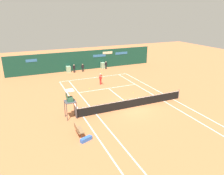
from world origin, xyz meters
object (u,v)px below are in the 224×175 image
Objects in this scene: equipment_bag at (87,139)px; player_bench at (78,129)px; ball_kid_left_post at (106,65)px; umpire_chair at (70,100)px; tennis_ball_by_sideline at (89,89)px; player_on_baseline at (101,78)px; ball_kid_right_post at (83,67)px; ball_kid_centre_post at (74,68)px; tennis_ball_near_service_line at (133,93)px.

player_bench is at bearing 108.83° from equipment_bag.
player_bench is 0.92× the size of ball_kid_left_post.
tennis_ball_by_sideline is at bearing 149.59° from umpire_chair.
player_bench is 21.16m from ball_kid_left_post.
player_on_baseline is 26.08× the size of tennis_ball_by_sideline.
ball_kid_right_post is (5.50, 19.69, 0.59)m from equipment_bag.
ball_kid_left_post is (3.85, 7.49, -0.16)m from player_on_baseline.
ball_kid_centre_post reaches higher than tennis_ball_near_service_line.
player_on_baseline is 8.42m from ball_kid_left_post.
umpire_chair is 16.52m from ball_kid_right_post.
ball_kid_right_post reaches higher than player_bench.
tennis_ball_by_sideline is (-1.97, -1.03, -0.90)m from player_on_baseline.
ball_kid_left_post is at bearing 63.86° from equipment_bag.
equipment_bag is 15.78× the size of tennis_ball_near_service_line.
player_on_baseline is (6.05, 7.98, -0.87)m from umpire_chair.
ball_kid_centre_post is 5.61m from ball_kid_left_post.
umpire_chair is 2.03× the size of ball_kid_centre_post.
ball_kid_right_post is at bearing 159.67° from umpire_chair.
player_bench is at bearing 66.17° from ball_kid_centre_post.
equipment_bag is at bearing 54.55° from ball_kid_left_post.
ball_kid_right_post is 19.19× the size of tennis_ball_near_service_line.
umpire_chair reaches higher than ball_kid_left_post.
equipment_bag is at bearing 18.83° from player_bench.
tennis_ball_near_service_line is (2.82, -12.10, -0.72)m from ball_kid_right_post.
tennis_ball_by_sideline is at bearing 46.36° from ball_kid_left_post.
ball_kid_right_post is at bearing 169.53° from ball_kid_centre_post.
equipment_bag is 0.79× the size of ball_kid_centre_post.
tennis_ball_near_service_line is at bearing 111.49° from umpire_chair.
player_on_baseline is 1.36× the size of ball_kid_right_post.
tennis_ball_by_sideline is (4.21, 10.11, -0.47)m from player_bench.
equipment_bag is 20.45m from ball_kid_right_post.
ball_kid_left_post is (9.89, 15.46, -1.02)m from umpire_chair.
tennis_ball_by_sideline is at bearing 157.38° from player_bench.
player_on_baseline is (6.18, 11.14, 0.42)m from player_bench.
ball_kid_centre_post is at bearing 166.64° from player_bench.
equipment_bag is at bearing 67.88° from ball_kid_centre_post.
tennis_ball_near_service_line is at bearing 98.94° from ball_kid_centre_post.
ball_kid_right_post is (1.44, -0.00, -0.03)m from ball_kid_centre_post.
umpire_chair is 2.58× the size of equipment_bag.
equipment_bag is 15.78× the size of tennis_ball_by_sideline.
equipment_bag is at bearing 38.68° from player_on_baseline.
player_on_baseline is at bearing 53.49° from ball_kid_left_post.
umpire_chair is at bearing 177.57° from player_bench.
equipment_bag reaches higher than tennis_ball_by_sideline.
player_on_baseline is (5.82, 12.21, 0.77)m from equipment_bag.
ball_kid_left_post reaches higher than tennis_ball_near_service_line.
tennis_ball_by_sideline is 1.00× the size of tennis_ball_near_service_line.
player_on_baseline is 7.49m from ball_kid_right_post.
tennis_ball_near_service_line is (8.32, 7.60, -0.13)m from equipment_bag.
ball_kid_left_post is at bearing -143.03° from player_on_baseline.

